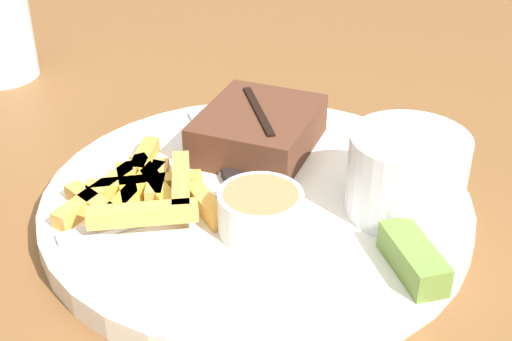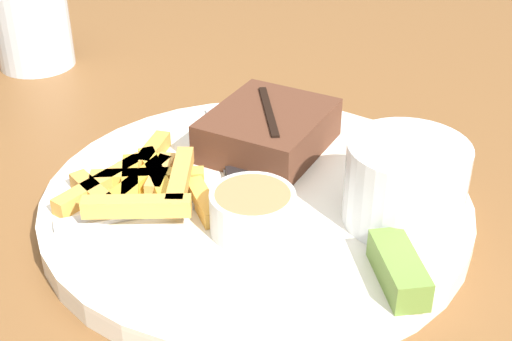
% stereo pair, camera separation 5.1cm
% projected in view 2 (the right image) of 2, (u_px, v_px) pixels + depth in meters
% --- Properties ---
extents(dining_table, '(1.40, 1.29, 0.72)m').
position_uv_depth(dining_table, '(256.00, 281.00, 0.56)').
color(dining_table, brown).
rests_on(dining_table, ground_plane).
extents(dinner_plate, '(0.31, 0.31, 0.02)m').
position_uv_depth(dinner_plate, '(256.00, 204.00, 0.52)').
color(dinner_plate, silver).
rests_on(dinner_plate, dining_table).
extents(steak_portion, '(0.12, 0.10, 0.03)m').
position_uv_depth(steak_portion, '(268.00, 130.00, 0.57)').
color(steak_portion, '#512D1E').
rests_on(steak_portion, dinner_plate).
extents(fries_pile, '(0.12, 0.12, 0.02)m').
position_uv_depth(fries_pile, '(144.00, 183.00, 0.51)').
color(fries_pile, gold).
rests_on(fries_pile, dinner_plate).
extents(coleslaw_cup, '(0.08, 0.08, 0.06)m').
position_uv_depth(coleslaw_cup, '(406.00, 179.00, 0.47)').
color(coleslaw_cup, white).
rests_on(coleslaw_cup, dinner_plate).
extents(dipping_sauce_cup, '(0.06, 0.06, 0.03)m').
position_uv_depth(dipping_sauce_cup, '(253.00, 210.00, 0.47)').
color(dipping_sauce_cup, silver).
rests_on(dipping_sauce_cup, dinner_plate).
extents(pickle_spear, '(0.05, 0.06, 0.02)m').
position_uv_depth(pickle_spear, '(399.00, 269.00, 0.43)').
color(pickle_spear, olive).
rests_on(pickle_spear, dinner_plate).
extents(fork_utensil, '(0.12, 0.08, 0.00)m').
position_uv_depth(fork_utensil, '(143.00, 211.00, 0.50)').
color(fork_utensil, '#B7B7BC').
rests_on(fork_utensil, dinner_plate).
extents(knife_utensil, '(0.12, 0.14, 0.01)m').
position_uv_depth(knife_utensil, '(234.00, 164.00, 0.55)').
color(knife_utensil, '#B7B7BC').
rests_on(knife_utensil, dinner_plate).
extents(drinking_glass, '(0.08, 0.08, 0.11)m').
position_uv_depth(drinking_glass, '(30.00, 14.00, 0.74)').
color(drinking_glass, silver).
rests_on(drinking_glass, dining_table).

